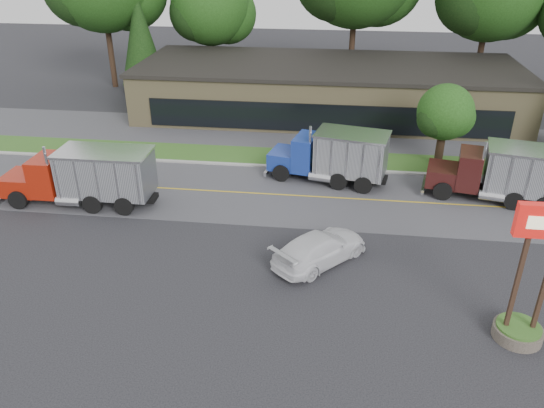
# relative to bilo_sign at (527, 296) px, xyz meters

# --- Properties ---
(ground) EXTENTS (140.00, 140.00, 0.00)m
(ground) POSITION_rel_bilo_sign_xyz_m (-10.50, 2.50, -2.02)
(ground) COLOR #38383E
(ground) RESTS_ON ground
(road) EXTENTS (60.00, 8.00, 0.02)m
(road) POSITION_rel_bilo_sign_xyz_m (-10.50, 11.50, -2.02)
(road) COLOR slate
(road) RESTS_ON ground
(center_line) EXTENTS (60.00, 0.12, 0.01)m
(center_line) POSITION_rel_bilo_sign_xyz_m (-10.50, 11.50, -2.02)
(center_line) COLOR gold
(center_line) RESTS_ON ground
(curb) EXTENTS (60.00, 0.30, 0.12)m
(curb) POSITION_rel_bilo_sign_xyz_m (-10.50, 15.70, -2.02)
(curb) COLOR #9E9E99
(curb) RESTS_ON ground
(grass_verge) EXTENTS (60.00, 3.40, 0.03)m
(grass_verge) POSITION_rel_bilo_sign_xyz_m (-10.50, 17.50, -2.02)
(grass_verge) COLOR #2E591E
(grass_verge) RESTS_ON ground
(far_parking) EXTENTS (60.00, 7.00, 0.02)m
(far_parking) POSITION_rel_bilo_sign_xyz_m (-10.50, 22.50, -2.02)
(far_parking) COLOR slate
(far_parking) RESTS_ON ground
(strip_mall) EXTENTS (32.00, 12.00, 4.00)m
(strip_mall) POSITION_rel_bilo_sign_xyz_m (-8.50, 28.50, -0.02)
(strip_mall) COLOR #918259
(strip_mall) RESTS_ON ground
(bilo_sign) EXTENTS (2.20, 1.90, 5.95)m
(bilo_sign) POSITION_rel_bilo_sign_xyz_m (0.00, 0.00, 0.00)
(bilo_sign) COLOR #6B6054
(bilo_sign) RESTS_ON ground
(tree_far_b) EXTENTS (8.26, 7.78, 11.79)m
(tree_far_b) POSITION_rel_bilo_sign_xyz_m (-20.37, 36.60, 5.50)
(tree_far_b) COLOR #382619
(tree_far_b) RESTS_ON ground
(evergreen_left) EXTENTS (4.27, 4.27, 9.69)m
(evergreen_left) POSITION_rel_bilo_sign_xyz_m (-26.50, 32.50, 3.30)
(evergreen_left) COLOR #382619
(evergreen_left) RESTS_ON ground
(tree_verge) EXTENTS (3.94, 3.71, 5.62)m
(tree_verge) POSITION_rel_bilo_sign_xyz_m (-0.44, 17.55, 1.55)
(tree_verge) COLOR #382619
(tree_verge) RESTS_ON ground
(dump_truck_red) EXTENTS (9.07, 2.69, 3.36)m
(dump_truck_red) POSITION_rel_bilo_sign_xyz_m (-21.75, 9.00, -0.21)
(dump_truck_red) COLOR black
(dump_truck_red) RESTS_ON ground
(dump_truck_blue) EXTENTS (7.79, 4.07, 3.36)m
(dump_truck_blue) POSITION_rel_bilo_sign_xyz_m (-7.56, 13.96, -0.22)
(dump_truck_blue) COLOR black
(dump_truck_blue) RESTS_ON ground
(dump_truck_maroon) EXTENTS (8.18, 4.08, 3.36)m
(dump_truck_maroon) POSITION_rel_bilo_sign_xyz_m (2.45, 12.54, -0.22)
(dump_truck_maroon) COLOR black
(dump_truck_maroon) RESTS_ON ground
(rally_car) EXTENTS (5.07, 5.32, 1.52)m
(rally_car) POSITION_rel_bilo_sign_xyz_m (-8.02, 4.48, -1.26)
(rally_car) COLOR silver
(rally_car) RESTS_ON ground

